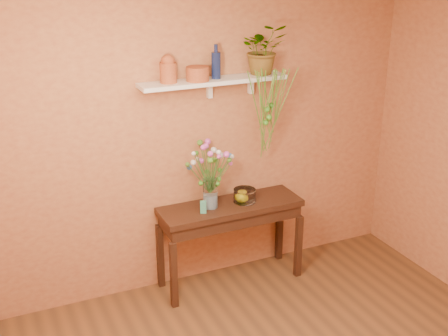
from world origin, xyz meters
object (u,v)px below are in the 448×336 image
at_px(glass_bowl, 245,196).
at_px(sideboard, 231,216).
at_px(spider_plant, 263,49).
at_px(blue_bottle, 216,65).
at_px(bouquet, 211,160).
at_px(glass_vase, 210,195).
at_px(terracotta_jug, 168,69).

bearing_deg(glass_bowl, sideboard, 178.07).
relative_size(spider_plant, glass_bowl, 2.14).
xyz_separation_m(blue_bottle, bouquet, (-0.09, -0.09, -0.80)).
height_order(blue_bottle, glass_vase, blue_bottle).
distance_m(blue_bottle, glass_bowl, 1.23).
xyz_separation_m(sideboard, glass_bowl, (0.14, -0.00, 0.17)).
bearing_deg(glass_vase, terracotta_jug, 162.25).
distance_m(sideboard, glass_vase, 0.30).
height_order(sideboard, bouquet, bouquet).
height_order(sideboard, glass_vase, glass_vase).
height_order(spider_plant, glass_vase, spider_plant).
distance_m(spider_plant, bouquet, 1.06).
relative_size(glass_vase, glass_bowl, 1.34).
bearing_deg(blue_bottle, terracotta_jug, 179.22).
relative_size(sideboard, bouquet, 2.70).
xyz_separation_m(terracotta_jug, blue_bottle, (0.42, -0.01, 0.01)).
height_order(blue_bottle, glass_bowl, blue_bottle).
bearing_deg(spider_plant, sideboard, -162.45).
relative_size(blue_bottle, bouquet, 0.59).
bearing_deg(sideboard, glass_vase, 176.77).
bearing_deg(sideboard, blue_bottle, 130.51).
bearing_deg(spider_plant, glass_vase, -169.53).
height_order(blue_bottle, spider_plant, spider_plant).
xyz_separation_m(glass_vase, bouquet, (0.01, 0.00, 0.34)).
xyz_separation_m(spider_plant, bouquet, (-0.54, -0.10, -0.90)).
distance_m(sideboard, glass_bowl, 0.22).
bearing_deg(bouquet, glass_bowl, -3.53).
xyz_separation_m(terracotta_jug, glass_bowl, (0.65, -0.12, -1.19)).
distance_m(glass_vase, bouquet, 0.34).
relative_size(terracotta_jug, blue_bottle, 0.80).
xyz_separation_m(blue_bottle, glass_bowl, (0.23, -0.11, -1.20)).
xyz_separation_m(bouquet, glass_bowl, (0.32, -0.02, -0.40)).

